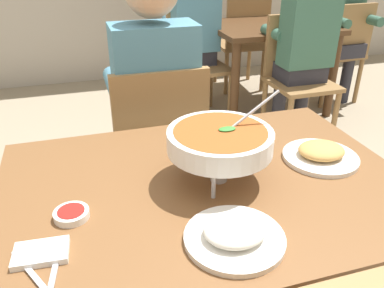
{
  "coord_description": "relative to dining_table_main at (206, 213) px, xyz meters",
  "views": [
    {
      "loc": [
        -0.32,
        -0.91,
        1.37
      ],
      "look_at": [
        0.0,
        0.15,
        0.79
      ],
      "focal_mm": 36.67,
      "sensor_mm": 36.0,
      "label": 1
    }
  ],
  "objects": [
    {
      "name": "diner_main",
      "position": [
        0.0,
        0.74,
        0.12
      ],
      "size": [
        0.4,
        0.45,
        1.31
      ],
      "color": "#2D2D38",
      "rests_on": "ground_plane"
    },
    {
      "name": "chair_diner_main",
      "position": [
        -0.0,
        0.71,
        -0.12
      ],
      "size": [
        0.44,
        0.44,
        0.9
      ],
      "color": "olive",
      "rests_on": "ground_plane"
    },
    {
      "name": "patron_bg_right",
      "position": [
        1.25,
        1.53,
        0.12
      ],
      "size": [
        0.4,
        0.45,
        1.31
      ],
      "color": "#2D2D38",
      "rests_on": "ground_plane"
    },
    {
      "name": "chair_bg_right",
      "position": [
        1.24,
        1.57,
        -0.12
      ],
      "size": [
        0.44,
        0.44,
        0.9
      ],
      "color": "olive",
      "rests_on": "ground_plane"
    },
    {
      "name": "patron_bg_middle",
      "position": [
        1.96,
        2.1,
        0.12
      ],
      "size": [
        0.4,
        0.45,
        1.31
      ],
      "color": "#2D2D38",
      "rests_on": "ground_plane"
    },
    {
      "name": "dining_table_main",
      "position": [
        0.0,
        0.0,
        0.0
      ],
      "size": [
        1.19,
        0.84,
        0.74
      ],
      "color": "brown",
      "rests_on": "ground_plane"
    },
    {
      "name": "appetizer_plate",
      "position": [
        0.39,
        0.02,
        0.14
      ],
      "size": [
        0.24,
        0.24,
        0.06
      ],
      "color": "white",
      "rests_on": "dining_table_main"
    },
    {
      "name": "chair_bg_corner",
      "position": [
        1.27,
        2.62,
        -0.12
      ],
      "size": [
        0.47,
        0.47,
        0.9
      ],
      "color": "olive",
      "rests_on": "ground_plane"
    },
    {
      "name": "sauce_dish",
      "position": [
        -0.38,
        -0.06,
        0.13
      ],
      "size": [
        0.09,
        0.09,
        0.02
      ],
      "color": "white",
      "rests_on": "dining_table_main"
    },
    {
      "name": "dining_table_far",
      "position": [
        1.28,
        2.11,
        -0.02
      ],
      "size": [
        1.0,
        0.8,
        0.74
      ],
      "color": "#51331C",
      "rests_on": "ground_plane"
    },
    {
      "name": "chair_bg_middle",
      "position": [
        1.96,
        2.06,
        -0.12
      ],
      "size": [
        0.47,
        0.47,
        0.9
      ],
      "color": "olive",
      "rests_on": "ground_plane"
    },
    {
      "name": "patron_bg_left",
      "position": [
        0.63,
        2.17,
        0.12
      ],
      "size": [
        0.4,
        0.45,
        1.31
      ],
      "color": "#2D2D38",
      "rests_on": "ground_plane"
    },
    {
      "name": "rice_plate",
      "position": [
        -0.02,
        -0.26,
        0.14
      ],
      "size": [
        0.24,
        0.24,
        0.06
      ],
      "color": "white",
      "rests_on": "dining_table_main"
    },
    {
      "name": "chair_bg_left",
      "position": [
        0.64,
        2.16,
        -0.12
      ],
      "size": [
        0.48,
        0.48,
        0.9
      ],
      "color": "olive",
      "rests_on": "ground_plane"
    },
    {
      "name": "fork_utensil",
      "position": [
        -0.47,
        -0.23,
        0.12
      ],
      "size": [
        0.09,
        0.16,
        0.01
      ],
      "primitive_type": "cube",
      "rotation": [
        0.0,
        0.0,
        0.49
      ],
      "color": "silver",
      "rests_on": "dining_table_main"
    },
    {
      "name": "spoon_utensil",
      "position": [
        -0.42,
        -0.23,
        0.12
      ],
      "size": [
        0.04,
        0.17,
        0.01
      ],
      "primitive_type": "cube",
      "rotation": [
        0.0,
        0.0,
        -0.15
      ],
      "color": "silver",
      "rests_on": "dining_table_main"
    },
    {
      "name": "napkin_folded",
      "position": [
        -0.45,
        -0.18,
        0.12
      ],
      "size": [
        0.13,
        0.09,
        0.02
      ],
      "primitive_type": "cube",
      "rotation": [
        0.0,
        0.0,
        -0.07
      ],
      "color": "white",
      "rests_on": "dining_table_main"
    },
    {
      "name": "curry_bowl",
      "position": [
        0.04,
        -0.0,
        0.24
      ],
      "size": [
        0.33,
        0.3,
        0.26
      ],
      "color": "silver",
      "rests_on": "dining_table_main"
    }
  ]
}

